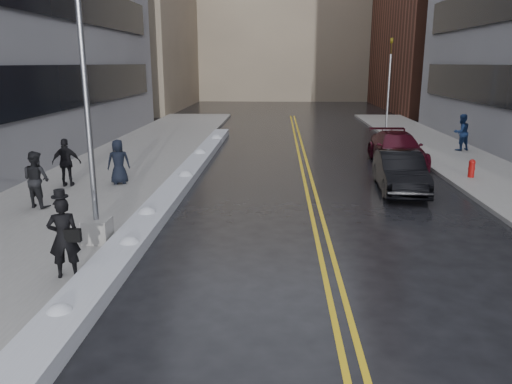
# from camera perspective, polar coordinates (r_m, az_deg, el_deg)

# --- Properties ---
(ground) EXTENTS (160.00, 160.00, 0.00)m
(ground) POSITION_cam_1_polar(r_m,az_deg,el_deg) (10.93, -4.48, -10.30)
(ground) COLOR black
(ground) RESTS_ON ground
(sidewalk_west) EXTENTS (5.50, 50.00, 0.15)m
(sidewalk_west) POSITION_cam_1_polar(r_m,az_deg,el_deg) (21.53, -16.55, 1.84)
(sidewalk_west) COLOR gray
(sidewalk_west) RESTS_ON ground
(sidewalk_east) EXTENTS (4.00, 50.00, 0.15)m
(sidewalk_east) POSITION_cam_1_polar(r_m,az_deg,el_deg) (22.13, 25.72, 1.32)
(sidewalk_east) COLOR gray
(sidewalk_east) RESTS_ON ground
(lane_line_left) EXTENTS (0.12, 50.00, 0.01)m
(lane_line_left) POSITION_cam_1_polar(r_m,az_deg,el_deg) (20.39, 5.52, 1.49)
(lane_line_left) COLOR gold
(lane_line_left) RESTS_ON ground
(lane_line_right) EXTENTS (0.12, 50.00, 0.01)m
(lane_line_right) POSITION_cam_1_polar(r_m,az_deg,el_deg) (20.41, 6.36, 1.48)
(lane_line_right) COLOR gold
(lane_line_right) RESTS_ON ground
(snow_ridge) EXTENTS (0.90, 30.00, 0.34)m
(snow_ridge) POSITION_cam_1_polar(r_m,az_deg,el_deg) (18.75, -8.97, 0.74)
(snow_ridge) COLOR #BABDC4
(snow_ridge) RESTS_ON ground
(building_west_far) EXTENTS (14.00, 22.00, 18.00)m
(building_west_far) POSITION_cam_1_polar(r_m,az_deg,el_deg) (56.57, -15.49, 18.51)
(building_west_far) COLOR gray
(building_west_far) RESTS_ON ground
(building_far) EXTENTS (36.00, 16.00, 22.00)m
(building_far) POSITION_cam_1_polar(r_m,az_deg,el_deg) (70.14, 3.37, 19.76)
(building_far) COLOR gray
(building_far) RESTS_ON ground
(lamppost) EXTENTS (0.65, 0.65, 7.62)m
(lamppost) POSITION_cam_1_polar(r_m,az_deg,el_deg) (12.86, -18.40, 4.63)
(lamppost) COLOR gray
(lamppost) RESTS_ON sidewalk_west
(fire_hydrant) EXTENTS (0.26, 0.26, 0.73)m
(fire_hydrant) POSITION_cam_1_polar(r_m,az_deg,el_deg) (21.66, 23.43, 2.60)
(fire_hydrant) COLOR maroon
(fire_hydrant) RESTS_ON sidewalk_east
(traffic_signal) EXTENTS (0.16, 0.20, 6.00)m
(traffic_signal) POSITION_cam_1_polar(r_m,az_deg,el_deg) (34.62, 14.96, 12.10)
(traffic_signal) COLOR gray
(traffic_signal) RESTS_ON sidewalk_east
(pedestrian_fedora) EXTENTS (0.74, 0.60, 1.76)m
(pedestrian_fedora) POSITION_cam_1_polar(r_m,az_deg,el_deg) (11.26, -21.11, -4.87)
(pedestrian_fedora) COLOR black
(pedestrian_fedora) RESTS_ON sidewalk_west
(pedestrian_b) EXTENTS (1.06, 0.96, 1.79)m
(pedestrian_b) POSITION_cam_1_polar(r_m,az_deg,el_deg) (17.09, -23.81, 1.34)
(pedestrian_b) COLOR black
(pedestrian_b) RESTS_ON sidewalk_west
(pedestrian_c) EXTENTS (0.96, 0.79, 1.69)m
(pedestrian_c) POSITION_cam_1_polar(r_m,az_deg,el_deg) (19.41, -15.44, 3.35)
(pedestrian_c) COLOR black
(pedestrian_c) RESTS_ON sidewalk_west
(pedestrian_d) EXTENTS (1.09, 0.57, 1.77)m
(pedestrian_d) POSITION_cam_1_polar(r_m,az_deg,el_deg) (19.63, -20.84, 3.17)
(pedestrian_d) COLOR black
(pedestrian_d) RESTS_ON sidewalk_west
(pedestrian_east) EXTENTS (1.12, 1.01, 1.88)m
(pedestrian_east) POSITION_cam_1_polar(r_m,az_deg,el_deg) (28.17, 22.41, 6.32)
(pedestrian_east) COLOR navy
(pedestrian_east) RESTS_ON sidewalk_east
(car_black) EXTENTS (1.80, 4.44, 1.43)m
(car_black) POSITION_cam_1_polar(r_m,az_deg,el_deg) (19.00, 16.15, 2.22)
(car_black) COLOR black
(car_black) RESTS_ON ground
(car_maroon) EXTENTS (2.07, 5.08, 1.47)m
(car_maroon) POSITION_cam_1_polar(r_m,az_deg,el_deg) (24.02, 15.80, 4.77)
(car_maroon) COLOR #3A0915
(car_maroon) RESTS_ON ground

